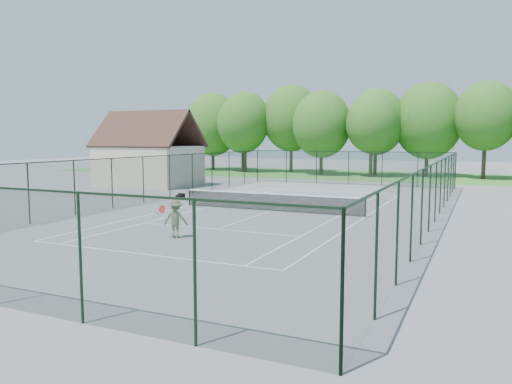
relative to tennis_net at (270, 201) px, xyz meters
The scene contains 10 objects.
ground 0.58m from the tennis_net, ahead, with size 140.00×140.00×0.00m, color slate.
grass_far 30.01m from the tennis_net, 90.00° to the left, with size 80.00×16.00×0.01m, color #448732.
court_lines 0.57m from the tennis_net, ahead, with size 11.05×23.85×0.01m.
tennis_net is the anchor object (origin of this frame).
fence_enclosure 0.98m from the tennis_net, ahead, with size 18.05×36.05×3.02m.
utility_building 19.04m from the tennis_net, 147.99° to the left, with size 8.60×6.27×6.63m.
tree_line_far 30.48m from the tennis_net, 90.00° to the left, with size 39.40×6.40×9.70m.
sports_bag_a 8.60m from the tennis_net, 159.47° to the left, with size 0.44×0.26×0.35m, color black.
sports_bag_b 8.16m from the tennis_net, 163.41° to the left, with size 0.40×0.25×0.31m, color black.
tennis_player 8.89m from the tennis_net, 93.72° to the right, with size 1.97×0.87×1.62m.
Camera 1 is at (11.16, -26.32, 4.20)m, focal length 35.00 mm.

